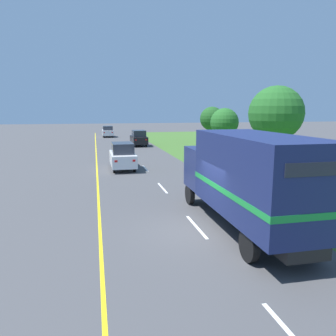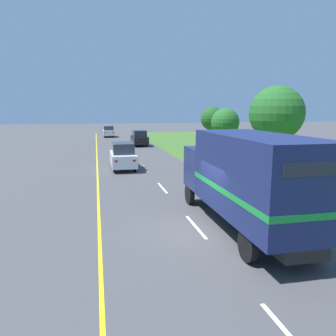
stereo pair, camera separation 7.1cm
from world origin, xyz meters
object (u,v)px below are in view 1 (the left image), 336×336
Objects in this scene: lead_car_white at (123,156)px; roadside_tree_far at (212,119)px; lead_car_black_ahead at (139,138)px; lead_car_white_ahead at (108,131)px; highway_sign at (239,150)px; horse_trailer_truck at (246,177)px; roadside_tree_mid at (224,122)px; roadside_tree_near at (276,113)px.

roadside_tree_far is at bearing 52.78° from lead_car_white.
lead_car_white reaches higher than lead_car_black_ahead.
highway_sign reaches higher than lead_car_white_ahead.
roadside_tree_mid is (8.51, 23.05, 1.09)m from horse_trailer_truck.
roadside_tree_near is at bearing 56.43° from horse_trailer_truck.
lead_car_white is at bearing 146.51° from highway_sign.
roadside_tree_near is at bearing -66.21° from lead_car_white_ahead.
roadside_tree_near is (9.91, 14.93, 2.16)m from horse_trailer_truck.
lead_car_white_ahead is 0.84× the size of roadside_tree_far.
horse_trailer_truck is 1.96× the size of lead_car_black_ahead.
highway_sign is (3.91, 9.13, -0.19)m from horse_trailer_truck.
highway_sign is (7.34, -4.85, 0.83)m from lead_car_white.
lead_car_white_ahead is at bearing 137.14° from roadside_tree_far.
horse_trailer_truck is 30.25m from lead_car_black_ahead.
lead_car_black_ahead is 0.92× the size of roadside_tree_mid.
roadside_tree_near is 8.31m from roadside_tree_mid.
lead_car_white_ahead is 32.94m from roadside_tree_near.
lead_car_black_ahead reaches higher than lead_car_white_ahead.
lead_car_white is 16.60m from lead_car_black_ahead.
roadside_tree_far reaches higher than roadside_tree_mid.
horse_trailer_truck is 24.59m from roadside_tree_mid.
roadside_tree_far is at bearing -42.86° from lead_car_white_ahead.
roadside_tree_mid is (11.83, -21.87, 2.20)m from lead_car_white_ahead.
lead_car_white is 0.65× the size of roadside_tree_near.
roadside_tree_mid is at bearing 99.73° from roadside_tree_near.
horse_trailer_truck reaches higher than lead_car_white.
roadside_tree_mid is (4.61, 13.92, 1.28)m from highway_sign.
highway_sign is 0.60× the size of roadside_tree_mid.
highway_sign is 0.57× the size of roadside_tree_far.
horse_trailer_truck is 1.29× the size of roadside_tree_near.
roadside_tree_mid is (-1.39, 8.12, -1.07)m from roadside_tree_near.
lead_car_white reaches higher than lead_car_white_ahead.
highway_sign is at bearing -105.73° from roadside_tree_far.
lead_car_white is 1.03× the size of lead_car_white_ahead.
highway_sign is at bearing -79.42° from lead_car_black_ahead.
roadside_tree_far is at bearing 78.34° from roadside_tree_mid.
lead_car_black_ahead is at bearing -169.36° from roadside_tree_far.
lead_car_white is 0.91× the size of roadside_tree_mid.
lead_car_black_ahead is 0.87× the size of roadside_tree_far.
highway_sign is 8.67m from roadside_tree_near.
horse_trailer_truck is 33.85m from roadside_tree_far.
horse_trailer_truck is 2.97× the size of highway_sign.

